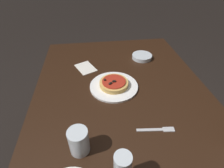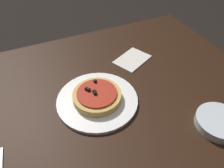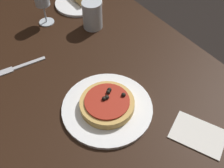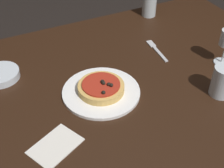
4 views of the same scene
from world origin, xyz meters
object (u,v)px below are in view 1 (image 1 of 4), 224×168
(dining_table, at_px, (124,108))
(dinner_plate, at_px, (114,86))
(side_bowl, at_px, (142,57))
(fork, at_px, (158,130))
(wine_glass, at_px, (123,164))
(water_cup, at_px, (79,141))
(pizza, at_px, (114,83))

(dining_table, distance_m, dinner_plate, 0.15)
(dining_table, relative_size, side_bowl, 10.32)
(fork, bearing_deg, dinner_plate, 120.69)
(side_bowl, bearing_deg, wine_glass, -19.68)
(wine_glass, bearing_deg, water_cup, -133.10)
(dinner_plate, distance_m, fork, 0.38)
(dining_table, bearing_deg, fork, 27.43)
(dinner_plate, distance_m, wine_glass, 0.54)
(dinner_plate, bearing_deg, pizza, -60.19)
(dining_table, relative_size, fork, 8.66)
(wine_glass, relative_size, fork, 0.87)
(pizza, bearing_deg, dinner_plate, 119.81)
(dining_table, bearing_deg, side_bowl, 153.51)
(pizza, height_order, side_bowl, pizza)
(dinner_plate, height_order, wine_glass, wine_glass)
(dining_table, height_order, dinner_plate, dinner_plate)
(pizza, xyz_separation_m, side_bowl, (-0.32, 0.26, -0.01))
(dining_table, distance_m, fork, 0.26)
(pizza, bearing_deg, water_cup, -26.41)
(dinner_plate, xyz_separation_m, fork, (0.34, 0.16, -0.00))
(pizza, relative_size, side_bowl, 1.16)
(dinner_plate, relative_size, water_cup, 2.48)
(side_bowl, relative_size, fork, 0.84)
(water_cup, bearing_deg, dining_table, 139.32)
(side_bowl, xyz_separation_m, fork, (0.66, -0.10, -0.01))
(water_cup, xyz_separation_m, fork, (-0.05, 0.35, -0.06))
(fork, bearing_deg, pizza, 120.74)
(wine_glass, bearing_deg, side_bowl, 160.32)
(dinner_plate, relative_size, wine_glass, 1.89)
(water_cup, bearing_deg, dinner_plate, 153.57)
(wine_glass, bearing_deg, dining_table, 168.03)
(side_bowl, distance_m, fork, 0.66)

